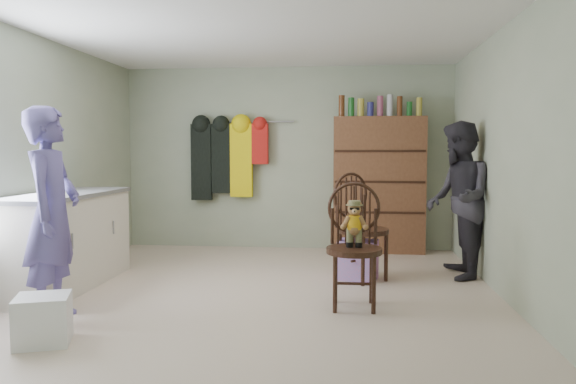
# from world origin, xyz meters

# --- Properties ---
(ground_plane) EXTENTS (5.00, 5.00, 0.00)m
(ground_plane) POSITION_xyz_m (0.00, 0.00, 0.00)
(ground_plane) COLOR beige
(ground_plane) RESTS_ON ground
(room_walls) EXTENTS (5.00, 5.00, 5.00)m
(room_walls) POSITION_xyz_m (0.00, 0.53, 1.58)
(room_walls) COLOR #A7B194
(room_walls) RESTS_ON ground
(counter) EXTENTS (0.64, 1.86, 0.94)m
(counter) POSITION_xyz_m (-1.95, 0.00, 0.47)
(counter) COLOR silver
(counter) RESTS_ON ground
(plastic_tub) EXTENTS (0.45, 0.44, 0.34)m
(plastic_tub) POSITION_xyz_m (-1.30, -1.58, 0.17)
(plastic_tub) COLOR white
(plastic_tub) RESTS_ON ground
(chair_front) EXTENTS (0.48, 0.48, 1.08)m
(chair_front) POSITION_xyz_m (0.89, -0.40, 0.61)
(chair_front) COLOR #331C12
(chair_front) RESTS_ON ground
(chair_far) EXTENTS (0.71, 0.71, 1.13)m
(chair_far) POSITION_xyz_m (0.95, 0.63, 0.60)
(chair_far) COLOR #331C12
(chair_far) RESTS_ON ground
(striped_bag) EXTENTS (0.45, 0.38, 0.41)m
(striped_bag) POSITION_xyz_m (0.95, 0.65, 0.21)
(striped_bag) COLOR pink
(striped_bag) RESTS_ON ground
(person_left) EXTENTS (0.48, 0.67, 1.70)m
(person_left) POSITION_xyz_m (-1.51, -1.02, 0.85)
(person_left) COLOR #5E549B
(person_left) RESTS_ON ground
(person_right) EXTENTS (0.66, 0.83, 1.67)m
(person_right) POSITION_xyz_m (2.00, 0.83, 0.83)
(person_right) COLOR #2D2B33
(person_right) RESTS_ON ground
(dresser) EXTENTS (1.20, 0.39, 2.08)m
(dresser) POSITION_xyz_m (1.25, 2.30, 0.92)
(dresser) COLOR brown
(dresser) RESTS_ON ground
(coat_rack) EXTENTS (1.42, 0.12, 1.09)m
(coat_rack) POSITION_xyz_m (-0.83, 2.38, 1.25)
(coat_rack) COLOR #99999E
(coat_rack) RESTS_ON ground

